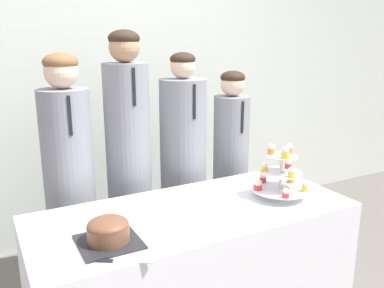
# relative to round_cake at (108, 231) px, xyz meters

# --- Properties ---
(wall_back) EXTENTS (9.00, 0.06, 2.70)m
(wall_back) POSITION_rel_round_cake_xyz_m (0.50, 1.53, 0.58)
(wall_back) COLOR silver
(wall_back) RESTS_ON ground_plane
(table) EXTENTS (1.71, 0.73, 0.71)m
(table) POSITION_rel_round_cake_xyz_m (0.50, 0.14, -0.42)
(table) COLOR white
(table) RESTS_ON ground_plane
(round_cake) EXTENTS (0.27, 0.27, 0.12)m
(round_cake) POSITION_rel_round_cake_xyz_m (0.00, 0.00, 0.00)
(round_cake) COLOR #232328
(round_cake) RESTS_ON table
(cake_knife) EXTENTS (0.21, 0.14, 0.01)m
(cake_knife) POSITION_rel_round_cake_xyz_m (-0.03, -0.17, -0.06)
(cake_knife) COLOR silver
(cake_knife) RESTS_ON table
(cupcake_stand) EXTENTS (0.32, 0.32, 0.31)m
(cupcake_stand) POSITION_rel_round_cake_xyz_m (1.02, 0.07, 0.08)
(cupcake_stand) COLOR silver
(cupcake_stand) RESTS_ON table
(student_0) EXTENTS (0.30, 0.30, 1.52)m
(student_0) POSITION_rel_round_cake_xyz_m (-0.01, 0.77, -0.05)
(student_0) COLOR gray
(student_0) RESTS_ON ground_plane
(student_1) EXTENTS (0.28, 0.29, 1.65)m
(student_1) POSITION_rel_round_cake_xyz_m (0.37, 0.77, 0.02)
(student_1) COLOR gray
(student_1) RESTS_ON ground_plane
(student_2) EXTENTS (0.31, 0.32, 1.51)m
(student_2) POSITION_rel_round_cake_xyz_m (0.76, 0.77, -0.07)
(student_2) COLOR gray
(student_2) RESTS_ON ground_plane
(student_3) EXTENTS (0.26, 0.26, 1.38)m
(student_3) POSITION_rel_round_cake_xyz_m (1.15, 0.77, -0.11)
(student_3) COLOR gray
(student_3) RESTS_ON ground_plane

